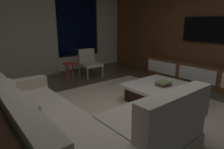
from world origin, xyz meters
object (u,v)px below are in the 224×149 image
at_px(sectional_couch, 72,126).
at_px(side_stool, 69,66).
at_px(accent_chair_near_window, 89,61).
at_px(book_stack_on_coffee_table, 163,84).
at_px(mounted_tv, 204,29).
at_px(media_console, 203,75).
at_px(coffee_table, 161,94).

xyz_separation_m(sectional_couch, side_stool, (1.35, 2.73, 0.08)).
bearing_deg(accent_chair_near_window, side_stool, 176.18).
relative_size(book_stack_on_coffee_table, mounted_tv, 0.26).
height_order(accent_chair_near_window, media_console, accent_chair_near_window).
distance_m(book_stack_on_coffee_table, mounted_tv, 2.17).
xyz_separation_m(book_stack_on_coffee_table, media_console, (1.74, 0.09, -0.15)).
height_order(book_stack_on_coffee_table, media_console, media_console).
height_order(coffee_table, book_stack_on_coffee_table, book_stack_on_coffee_table).
height_order(book_stack_on_coffee_table, accent_chair_near_window, accent_chair_near_window).
bearing_deg(media_console, book_stack_on_coffee_table, -176.93).
bearing_deg(coffee_table, sectional_couch, -175.31).
xyz_separation_m(media_console, mounted_tv, (0.18, 0.20, 1.10)).
bearing_deg(accent_chair_near_window, book_stack_on_coffee_table, -89.82).
relative_size(sectional_couch, coffee_table, 2.16).
height_order(sectional_couch, side_stool, sectional_couch).
bearing_deg(media_console, mounted_tv, 47.60).
relative_size(sectional_couch, media_console, 0.81).
bearing_deg(book_stack_on_coffee_table, media_console, 3.07).
xyz_separation_m(coffee_table, media_console, (1.74, 0.06, 0.06)).
bearing_deg(coffee_table, book_stack_on_coffee_table, -95.99).
bearing_deg(sectional_couch, media_console, 3.37).
bearing_deg(book_stack_on_coffee_table, mounted_tv, 8.61).
bearing_deg(side_stool, sectional_couch, -116.37).
relative_size(accent_chair_near_window, mounted_tv, 0.72).
bearing_deg(media_console, side_stool, 133.37).
xyz_separation_m(book_stack_on_coffee_table, mounted_tv, (1.93, 0.29, 0.95)).
height_order(side_stool, mounted_tv, mounted_tv).
height_order(accent_chair_near_window, side_stool, accent_chair_near_window).
xyz_separation_m(coffee_table, book_stack_on_coffee_table, (-0.00, -0.04, 0.21)).
xyz_separation_m(coffee_table, mounted_tv, (1.92, 0.26, 1.16)).
distance_m(coffee_table, media_console, 1.74).
bearing_deg(side_stool, book_stack_on_coffee_table, -76.48).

